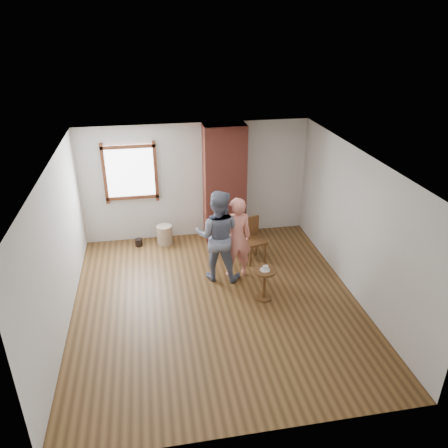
# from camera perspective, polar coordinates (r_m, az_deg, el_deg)

# --- Properties ---
(ground) EXTENTS (5.50, 5.50, 0.00)m
(ground) POSITION_cam_1_polar(r_m,az_deg,el_deg) (7.91, -1.01, -10.19)
(ground) COLOR brown
(ground) RESTS_ON ground
(room_shell) EXTENTS (5.04, 5.52, 2.62)m
(room_shell) POSITION_cam_1_polar(r_m,az_deg,el_deg) (7.55, -2.28, 3.68)
(room_shell) COLOR silver
(room_shell) RESTS_ON ground
(brick_chimney) EXTENTS (0.90, 0.50, 2.60)m
(brick_chimney) POSITION_cam_1_polar(r_m,az_deg,el_deg) (9.58, 0.06, 5.30)
(brick_chimney) COLOR #AA4B3C
(brick_chimney) RESTS_ON ground
(stoneware_crock) EXTENTS (0.34, 0.34, 0.44)m
(stoneware_crock) POSITION_cam_1_polar(r_m,az_deg,el_deg) (9.79, -7.76, -1.40)
(stoneware_crock) COLOR tan
(stoneware_crock) RESTS_ON ground
(dark_pot) EXTENTS (0.21, 0.21, 0.16)m
(dark_pot) POSITION_cam_1_polar(r_m,az_deg,el_deg) (9.85, -11.07, -2.37)
(dark_pot) COLOR black
(dark_pot) RESTS_ON ground
(dining_chair_left) EXTENTS (0.43, 0.43, 0.83)m
(dining_chair_left) POSITION_cam_1_polar(r_m,az_deg,el_deg) (9.30, 0.93, -0.97)
(dining_chair_left) COLOR brown
(dining_chair_left) RESTS_ON ground
(dining_chair_right) EXTENTS (0.54, 0.54, 0.92)m
(dining_chair_right) POSITION_cam_1_polar(r_m,az_deg,el_deg) (8.97, 3.68, -1.71)
(dining_chair_right) COLOR brown
(dining_chair_right) RESTS_ON ground
(side_table) EXTENTS (0.40, 0.40, 0.60)m
(side_table) POSITION_cam_1_polar(r_m,az_deg,el_deg) (7.81, 5.31, -7.23)
(side_table) COLOR brown
(side_table) RESTS_ON ground
(cake_plate) EXTENTS (0.18, 0.18, 0.01)m
(cake_plate) POSITION_cam_1_polar(r_m,az_deg,el_deg) (7.71, 5.37, -5.98)
(cake_plate) COLOR white
(cake_plate) RESTS_ON side_table
(cake_slice) EXTENTS (0.08, 0.07, 0.06)m
(cake_slice) POSITION_cam_1_polar(r_m,az_deg,el_deg) (7.69, 5.45, -5.75)
(cake_slice) COLOR white
(cake_slice) RESTS_ON cake_plate
(man) EXTENTS (1.05, 0.93, 1.80)m
(man) POSITION_cam_1_polar(r_m,az_deg,el_deg) (8.17, -0.79, -1.55)
(man) COLOR #151B3B
(man) RESTS_ON ground
(person_pink) EXTENTS (0.62, 0.42, 1.64)m
(person_pink) POSITION_cam_1_polar(r_m,az_deg,el_deg) (8.26, 1.61, -1.82)
(person_pink) COLOR #EE8877
(person_pink) RESTS_ON ground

